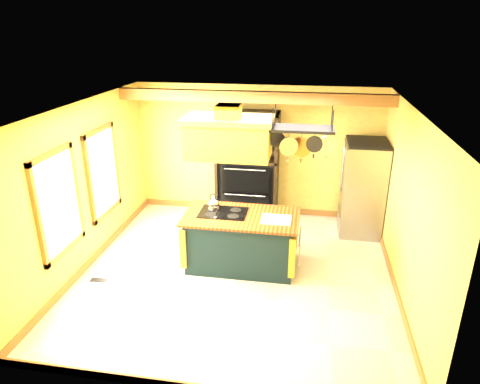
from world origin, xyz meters
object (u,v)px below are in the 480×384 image
(kitchen_island, at_px, (241,240))
(range_hood, at_px, (229,136))
(refrigerator, at_px, (362,190))
(hutch, at_px, (247,177))
(pot_rack, at_px, (302,136))

(kitchen_island, height_order, range_hood, range_hood)
(range_hood, bearing_deg, kitchen_island, 0.21)
(range_hood, distance_m, refrigerator, 3.12)
(refrigerator, height_order, hutch, hutch)
(refrigerator, distance_m, hutch, 2.29)
(hutch, bearing_deg, range_hood, -89.90)
(pot_rack, bearing_deg, range_hood, -179.45)
(kitchen_island, bearing_deg, hutch, 95.71)
(hutch, bearing_deg, pot_rack, -60.94)
(pot_rack, bearing_deg, hutch, 119.06)
(kitchen_island, relative_size, pot_rack, 1.86)
(pot_rack, xyz_separation_m, refrigerator, (1.16, 1.63, -1.42))
(pot_rack, distance_m, refrigerator, 2.45)
(refrigerator, bearing_deg, hutch, 171.00)
(kitchen_island, relative_size, hutch, 0.84)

